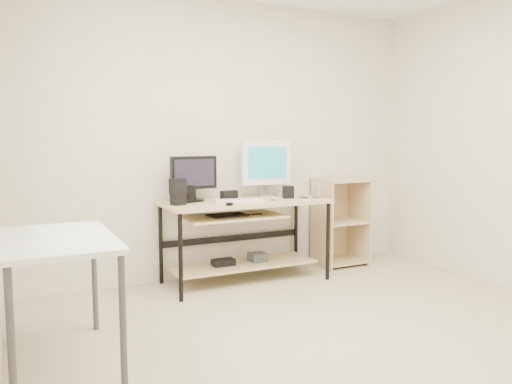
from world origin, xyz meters
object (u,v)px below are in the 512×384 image
at_px(audio_controller, 189,194).
at_px(desk, 243,224).
at_px(shelf_unit, 338,221).
at_px(black_monitor, 194,175).
at_px(white_imac, 266,164).
at_px(side_table, 58,251).

bearing_deg(audio_controller, desk, -19.39).
relative_size(shelf_unit, audio_controller, 5.84).
distance_m(black_monitor, audio_controller, 0.20).
height_order(black_monitor, white_imac, white_imac).
height_order(desk, audio_controller, audio_controller).
bearing_deg(desk, audio_controller, 173.62).
bearing_deg(side_table, desk, 32.65).
bearing_deg(desk, white_imac, 28.83).
bearing_deg(black_monitor, audio_controller, -136.14).
xyz_separation_m(black_monitor, white_imac, (0.75, 0.04, 0.08)).
bearing_deg(black_monitor, shelf_unit, -6.25).
height_order(desk, white_imac, white_imac).
xyz_separation_m(desk, white_imac, (0.34, 0.19, 0.53)).
relative_size(side_table, black_monitor, 2.26).
height_order(shelf_unit, audio_controller, audio_controller).
bearing_deg(audio_controller, black_monitor, 37.49).
relative_size(desk, side_table, 1.50).
bearing_deg(desk, black_monitor, 159.84).
bearing_deg(white_imac, side_table, -146.82).
bearing_deg(shelf_unit, desk, -172.23).
bearing_deg(shelf_unit, black_monitor, -179.61).
distance_m(desk, shelf_unit, 1.19).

